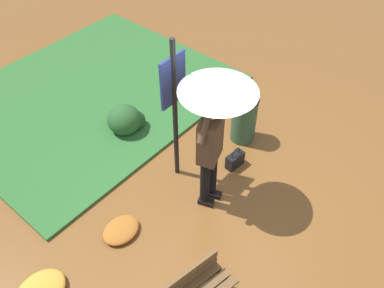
{
  "coord_description": "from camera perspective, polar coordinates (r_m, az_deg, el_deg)",
  "views": [
    {
      "loc": [
        -2.95,
        -2.06,
        4.74
      ],
      "look_at": [
        0.06,
        0.48,
        0.85
      ],
      "focal_mm": 38.49,
      "sensor_mm": 36.0,
      "label": 1
    }
  ],
  "objects": [
    {
      "name": "handbag",
      "position": [
        6.36,
        5.97,
        -2.2
      ],
      "size": [
        0.31,
        0.17,
        0.37
      ],
      "color": "black",
      "rests_on": "ground_plane"
    },
    {
      "name": "person_with_umbrella",
      "position": [
        4.93,
        3.15,
        4.27
      ],
      "size": [
        0.96,
        0.96,
        2.04
      ],
      "color": "black",
      "rests_on": "ground_plane"
    },
    {
      "name": "grass_verge",
      "position": [
        7.92,
        -13.94,
        6.64
      ],
      "size": [
        4.8,
        4.0,
        0.05
      ],
      "color": "#2D662D",
      "rests_on": "ground_plane"
    },
    {
      "name": "trash_bin",
      "position": [
        6.63,
        7.23,
        3.53
      ],
      "size": [
        0.42,
        0.42,
        0.83
      ],
      "color": "#2D5138",
      "rests_on": "ground_plane"
    },
    {
      "name": "info_sign_post",
      "position": [
        5.35,
        -2.53,
        6.52
      ],
      "size": [
        0.44,
        0.07,
        2.3
      ],
      "color": "black",
      "rests_on": "ground_plane"
    },
    {
      "name": "ground_plane",
      "position": [
        5.96,
        3.18,
        -8.22
      ],
      "size": [
        18.0,
        18.0,
        0.0
      ],
      "primitive_type": "plane",
      "color": "brown"
    },
    {
      "name": "shrub_cluster",
      "position": [
        6.92,
        -9.07,
        3.34
      ],
      "size": [
        0.62,
        0.56,
        0.5
      ],
      "color": "#285628",
      "rests_on": "ground_plane"
    },
    {
      "name": "leaf_pile_near_person",
      "position": [
        5.7,
        -9.8,
        -11.66
      ],
      "size": [
        0.53,
        0.42,
        0.12
      ],
      "color": "#A86023",
      "rests_on": "ground_plane"
    }
  ]
}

